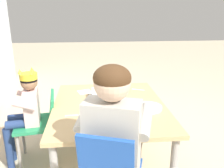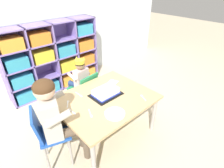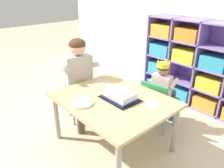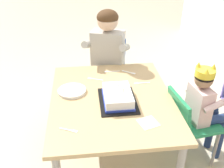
# 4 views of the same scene
# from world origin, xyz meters

# --- Properties ---
(ground) EXTENTS (16.00, 16.00, 0.00)m
(ground) POSITION_xyz_m (0.00, 0.00, 0.00)
(ground) COLOR beige
(classroom_back_wall) EXTENTS (6.06, 0.10, 2.79)m
(classroom_back_wall) POSITION_xyz_m (0.00, 1.69, 1.40)
(classroom_back_wall) COLOR silver
(classroom_back_wall) RESTS_ON ground
(storage_cubby_shelf) EXTENTS (1.65, 0.32, 1.18)m
(storage_cubby_shelf) POSITION_xyz_m (0.11, 1.47, 0.55)
(storage_cubby_shelf) COLOR #7F6BB2
(storage_cubby_shelf) RESTS_ON ground
(activity_table) EXTENTS (1.10, 0.90, 0.56)m
(activity_table) POSITION_xyz_m (0.00, 0.00, 0.50)
(activity_table) COLOR tan
(activity_table) RESTS_ON ground
(classroom_chair_blue) EXTENTS (0.39, 0.38, 0.62)m
(classroom_chair_blue) POSITION_xyz_m (0.11, 0.58, 0.38)
(classroom_chair_blue) COLOR #238451
(classroom_chair_blue) RESTS_ON ground
(child_with_crown) EXTENTS (0.32, 0.32, 0.85)m
(child_with_crown) POSITION_xyz_m (0.10, 0.69, 0.53)
(child_with_crown) COLOR beige
(child_with_crown) RESTS_ON ground
(classroom_chair_adult_side) EXTENTS (0.40, 0.39, 0.73)m
(classroom_chair_adult_side) POSITION_xyz_m (-0.71, 0.06, 0.44)
(classroom_chair_adult_side) COLOR #1E4CA8
(classroom_chair_adult_side) RESTS_ON ground
(adult_helper_seated) EXTENTS (0.48, 0.46, 1.04)m
(adult_helper_seated) POSITION_xyz_m (-0.60, 0.02, 0.64)
(adult_helper_seated) COLOR #B2ADA3
(adult_helper_seated) RESTS_ON ground
(birthday_cake_on_tray) EXTENTS (0.36, 0.27, 0.12)m
(birthday_cake_on_tray) POSITION_xyz_m (0.05, 0.04, 0.60)
(birthday_cake_on_tray) COLOR black
(birthday_cake_on_tray) RESTS_ON activity_table
(paper_plate_stack) EXTENTS (0.22, 0.22, 0.02)m
(paper_plate_stack) POSITION_xyz_m (-0.12, -0.29, 0.57)
(paper_plate_stack) COLOR white
(paper_plate_stack) RESTS_ON activity_table
(paper_napkin_square) EXTENTS (0.15, 0.15, 0.00)m
(paper_napkin_square) POSITION_xyz_m (0.32, 0.20, 0.56)
(paper_napkin_square) COLOR white
(paper_napkin_square) RESTS_ON activity_table
(fork_by_napkin) EXTENTS (0.08, 0.12, 0.00)m
(fork_by_napkin) POSITION_xyz_m (-0.38, 0.20, 0.56)
(fork_by_napkin) COLOR white
(fork_by_napkin) RESTS_ON activity_table
(fork_scattered_mid_table) EXTENTS (0.02, 0.13, 0.00)m
(fork_scattered_mid_table) POSITION_xyz_m (-0.18, 0.26, 0.56)
(fork_scattered_mid_table) COLOR white
(fork_scattered_mid_table) RESTS_ON activity_table
(fork_beside_plate_stack) EXTENTS (0.07, 0.13, 0.00)m
(fork_beside_plate_stack) POSITION_xyz_m (-0.30, -0.11, 0.56)
(fork_beside_plate_stack) COLOR white
(fork_beside_plate_stack) RESTS_ON activity_table
(fork_near_cake_tray) EXTENTS (0.06, 0.12, 0.00)m
(fork_near_cake_tray) POSITION_xyz_m (0.34, -0.30, 0.56)
(fork_near_cake_tray) COLOR white
(fork_near_cake_tray) RESTS_ON activity_table
(fork_near_child_seat) EXTENTS (0.02, 0.14, 0.00)m
(fork_near_child_seat) POSITION_xyz_m (-0.42, 0.04, 0.56)
(fork_near_child_seat) COLOR white
(fork_near_child_seat) RESTS_ON activity_table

